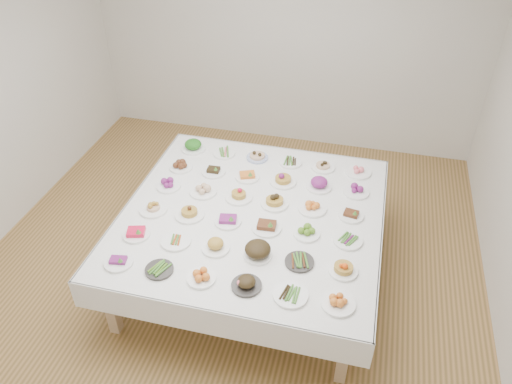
% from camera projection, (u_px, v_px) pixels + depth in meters
% --- Properties ---
extents(room_envelope, '(5.02, 5.02, 2.81)m').
position_uv_depth(room_envelope, '(226.00, 95.00, 4.05)').
color(room_envelope, '#A57844').
rests_on(room_envelope, ground).
extents(display_table, '(2.35, 2.35, 0.75)m').
position_uv_depth(display_table, '(252.00, 218.00, 4.59)').
color(display_table, white).
rests_on(display_table, ground).
extents(dish_0, '(0.23, 0.23, 0.10)m').
position_uv_depth(dish_0, '(118.00, 260.00, 4.01)').
color(dish_0, white).
rests_on(dish_0, display_table).
extents(dish_1, '(0.23, 0.23, 0.05)m').
position_uv_depth(dish_1, '(159.00, 269.00, 3.96)').
color(dish_1, '#2D2A28').
rests_on(dish_1, display_table).
extents(dish_2, '(0.22, 0.22, 0.11)m').
position_uv_depth(dish_2, '(201.00, 275.00, 3.87)').
color(dish_2, white).
rests_on(dish_2, display_table).
extents(dish_3, '(0.23, 0.23, 0.13)m').
position_uv_depth(dish_3, '(246.00, 281.00, 3.80)').
color(dish_3, '#2D2A28').
rests_on(dish_3, display_table).
extents(dish_4, '(0.26, 0.26, 0.06)m').
position_uv_depth(dish_4, '(291.00, 294.00, 3.75)').
color(dish_4, white).
rests_on(dish_4, display_table).
extents(dish_5, '(0.25, 0.25, 0.10)m').
position_uv_depth(dish_5, '(338.00, 301.00, 3.67)').
color(dish_5, white).
rests_on(dish_5, display_table).
extents(dish_6, '(0.23, 0.23, 0.11)m').
position_uv_depth(dish_6, '(136.00, 231.00, 4.28)').
color(dish_6, white).
rests_on(dish_6, display_table).
extents(dish_7, '(0.25, 0.25, 0.05)m').
position_uv_depth(dish_7, '(176.00, 240.00, 4.23)').
color(dish_7, white).
rests_on(dish_7, display_table).
extents(dish_8, '(0.23, 0.23, 0.12)m').
position_uv_depth(dish_8, '(216.00, 244.00, 4.14)').
color(dish_8, white).
rests_on(dish_8, display_table).
extents(dish_9, '(0.27, 0.27, 0.16)m').
position_uv_depth(dish_9, '(258.00, 249.00, 4.06)').
color(dish_9, white).
rests_on(dish_9, display_table).
extents(dish_10, '(0.23, 0.23, 0.05)m').
position_uv_depth(dish_10, '(299.00, 261.00, 4.03)').
color(dish_10, '#2D2A28').
rests_on(dish_10, display_table).
extents(dish_11, '(0.23, 0.23, 0.12)m').
position_uv_depth(dish_11, '(344.00, 267.00, 3.93)').
color(dish_11, white).
rests_on(dish_11, display_table).
extents(dish_12, '(0.25, 0.25, 0.13)m').
position_uv_depth(dish_12, '(153.00, 206.00, 4.55)').
color(dish_12, white).
rests_on(dish_12, display_table).
extents(dish_13, '(0.26, 0.26, 0.14)m').
position_uv_depth(dish_13, '(189.00, 210.00, 4.48)').
color(dish_13, white).
rests_on(dish_13, display_table).
extents(dish_14, '(0.24, 0.24, 0.11)m').
position_uv_depth(dish_14, '(228.00, 218.00, 4.42)').
color(dish_14, white).
rests_on(dish_14, display_table).
extents(dish_15, '(0.26, 0.26, 0.12)m').
position_uv_depth(dish_15, '(267.00, 224.00, 4.35)').
color(dish_15, white).
rests_on(dish_15, display_table).
extents(dish_16, '(0.23, 0.23, 0.10)m').
position_uv_depth(dish_16, '(307.00, 231.00, 4.29)').
color(dish_16, white).
rests_on(dish_16, display_table).
extents(dish_17, '(0.25, 0.25, 0.05)m').
position_uv_depth(dish_17, '(348.00, 240.00, 4.23)').
color(dish_17, white).
rests_on(dish_17, display_table).
extents(dish_18, '(0.23, 0.23, 0.10)m').
position_uv_depth(dish_18, '(168.00, 184.00, 4.84)').
color(dish_18, white).
rests_on(dish_18, display_table).
extents(dish_19, '(0.26, 0.26, 0.12)m').
position_uv_depth(dish_19, '(203.00, 188.00, 4.76)').
color(dish_19, white).
rests_on(dish_19, display_table).
extents(dish_20, '(0.26, 0.26, 0.13)m').
position_uv_depth(dish_20, '(239.00, 193.00, 4.69)').
color(dish_20, white).
rests_on(dish_20, display_table).
extents(dish_21, '(0.26, 0.26, 0.14)m').
position_uv_depth(dish_21, '(275.00, 199.00, 4.61)').
color(dish_21, white).
rests_on(dish_21, display_table).
extents(dish_22, '(0.26, 0.26, 0.11)m').
position_uv_depth(dish_22, '(312.00, 206.00, 4.56)').
color(dish_22, white).
rests_on(dish_22, display_table).
extents(dish_23, '(0.22, 0.22, 0.09)m').
position_uv_depth(dish_23, '(351.00, 214.00, 4.49)').
color(dish_23, white).
rests_on(dish_23, display_table).
extents(dish_24, '(0.23, 0.23, 0.10)m').
position_uv_depth(dish_24, '(181.00, 165.00, 5.10)').
color(dish_24, white).
rests_on(dish_24, display_table).
extents(dish_25, '(0.24, 0.24, 0.09)m').
position_uv_depth(dish_25, '(214.00, 170.00, 5.04)').
color(dish_25, white).
rests_on(dish_25, display_table).
extents(dish_26, '(0.24, 0.24, 0.11)m').
position_uv_depth(dish_26, '(247.00, 174.00, 4.96)').
color(dish_26, white).
rests_on(dish_26, display_table).
extents(dish_27, '(0.26, 0.26, 0.14)m').
position_uv_depth(dish_27, '(283.00, 177.00, 4.89)').
color(dish_27, white).
rests_on(dish_27, display_table).
extents(dish_28, '(0.24, 0.24, 0.13)m').
position_uv_depth(dish_28, '(319.00, 183.00, 4.83)').
color(dish_28, white).
rests_on(dish_28, display_table).
extents(dish_29, '(0.24, 0.24, 0.10)m').
position_uv_depth(dish_29, '(356.00, 189.00, 4.76)').
color(dish_29, white).
rests_on(dish_29, display_table).
extents(dish_30, '(0.26, 0.26, 0.14)m').
position_uv_depth(dish_30, '(193.00, 144.00, 5.38)').
color(dish_30, white).
rests_on(dish_30, display_table).
extents(dish_31, '(0.24, 0.23, 0.06)m').
position_uv_depth(dish_31, '(224.00, 152.00, 5.32)').
color(dish_31, white).
rests_on(dish_31, display_table).
extents(dish_32, '(0.22, 0.22, 0.12)m').
position_uv_depth(dish_32, '(257.00, 154.00, 5.24)').
color(dish_32, '#4C66B2').
rests_on(dish_32, display_table).
extents(dish_33, '(0.23, 0.23, 0.05)m').
position_uv_depth(dish_33, '(290.00, 162.00, 5.19)').
color(dish_33, white).
rests_on(dish_33, display_table).
extents(dish_34, '(0.24, 0.24, 0.12)m').
position_uv_depth(dish_34, '(323.00, 164.00, 5.10)').
color(dish_34, white).
rests_on(dish_34, display_table).
extents(dish_35, '(0.26, 0.26, 0.10)m').
position_uv_depth(dish_35, '(358.00, 170.00, 5.03)').
color(dish_35, white).
rests_on(dish_35, display_table).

